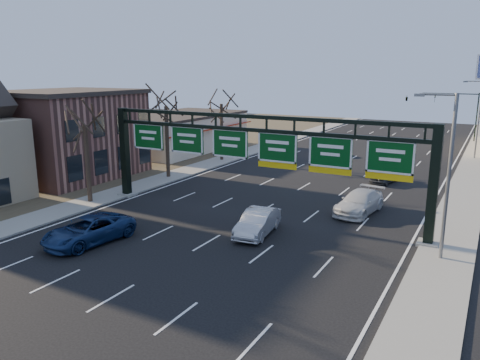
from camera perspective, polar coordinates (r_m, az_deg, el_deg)
The scene contains 19 objects.
ground at distance 26.90m, azimuth -6.39°, elevation -8.94°, with size 160.00×160.00×0.00m, color black.
sidewalk_left at distance 49.68m, azimuth -5.21°, elevation 1.50°, with size 3.00×120.00×0.12m, color gray.
sidewalk_right at distance 41.52m, azimuth 25.57°, elevation -2.11°, with size 3.00×120.00×0.12m, color gray.
dirt_strip_left at distance 57.32m, azimuth -15.39°, elevation 2.62°, with size 21.00×120.00×0.06m, color #473D2B.
lane_markings at distance 43.97m, azimuth 8.76°, elevation -0.21°, with size 21.60×120.00×0.01m, color white.
sign_gantry at distance 32.17m, azimuth 1.86°, elevation 3.41°, with size 24.60×1.20×7.20m.
brick_block at distance 48.07m, azimuth -20.13°, elevation 5.31°, with size 10.40×12.40×8.30m.
cream_strip at distance 61.51m, azimuth -7.29°, elevation 5.88°, with size 10.90×18.40×4.70m.
tree_gantry at distance 37.34m, azimuth -18.53°, elevation 7.95°, with size 3.60×3.60×8.48m.
tree_mid at distance 44.67m, azimuth -9.06°, elevation 10.17°, with size 3.60×3.60×9.24m.
tree_far at distance 52.93m, azimuth -2.31°, elevation 10.37°, with size 3.60×3.60×8.86m.
streetlight_near at distance 26.80m, azimuth 23.90°, elevation 1.27°, with size 2.15×0.22×9.00m.
streetlight_far at distance 60.49m, azimuth 27.02°, elevation 7.03°, with size 2.15×0.22×9.00m.
traffic_signal_mast at distance 75.91m, azimuth 22.39°, elevation 8.76°, with size 10.16×0.54×7.00m.
car_blue_suv at distance 29.54m, azimuth -17.96°, elevation -5.83°, with size 2.62×5.68×1.58m, color navy.
car_silver_sedan at distance 29.56m, azimuth 2.17°, elevation -5.18°, with size 1.66×4.75×1.56m, color #B0B1B5.
car_white_wagon at distance 34.97m, azimuth 14.35°, elevation -2.65°, with size 2.23×5.48×1.59m, color silver.
car_grey_far at distance 45.17m, azimuth 17.28°, elevation 0.58°, with size 1.62×4.03×1.37m, color #404245.
car_silver_distant at distance 57.72m, azimuth 10.25°, elevation 3.61°, with size 1.42×4.08×1.34m, color silver.
Camera 1 is at (14.55, -20.25, 10.11)m, focal length 35.00 mm.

